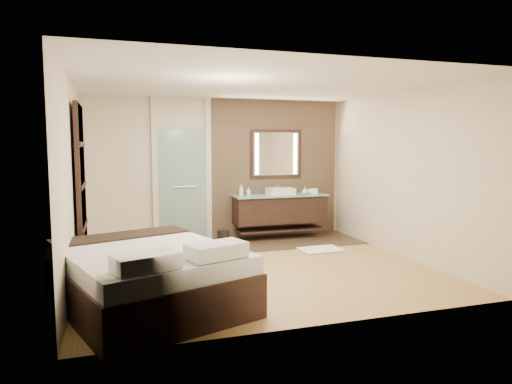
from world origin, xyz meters
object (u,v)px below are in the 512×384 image
object	(u,v)px
mirror_unit	(276,154)
waste_bin	(223,238)
vanity	(280,209)
bed	(148,277)

from	to	relation	value
mirror_unit	waste_bin	size ratio (longest dim) A/B	3.77
vanity	mirror_unit	world-z (taller)	mirror_unit
vanity	bed	xyz separation A→B (m)	(-2.75, -3.08, -0.23)
mirror_unit	bed	bearing A→B (deg)	-129.65
mirror_unit	bed	distance (m)	4.50
mirror_unit	waste_bin	distance (m)	1.99
bed	waste_bin	bearing A→B (deg)	42.46
waste_bin	mirror_unit	bearing A→B (deg)	22.41
waste_bin	bed	bearing A→B (deg)	-118.75
mirror_unit	waste_bin	xyz separation A→B (m)	(-1.20, -0.49, -1.51)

